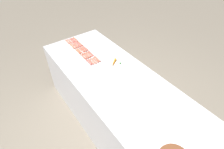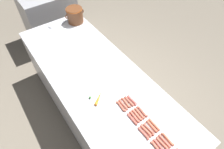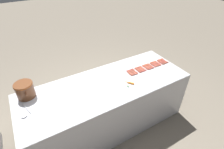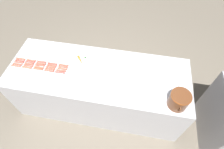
{
  "view_description": "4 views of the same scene",
  "coord_description": "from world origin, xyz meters",
  "px_view_note": "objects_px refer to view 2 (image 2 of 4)",
  "views": [
    {
      "loc": [
        0.96,
        1.2,
        2.28
      ],
      "look_at": [
        0.06,
        -0.05,
        0.93
      ],
      "focal_mm": 28.89,
      "sensor_mm": 36.0,
      "label": 1
    },
    {
      "loc": [
        -0.62,
        -1.18,
        2.39
      ],
      "look_at": [
        0.1,
        -0.16,
        0.94
      ],
      "focal_mm": 29.93,
      "sensor_mm": 36.0,
      "label": 2
    },
    {
      "loc": [
        -1.69,
        0.9,
        2.41
      ],
      "look_at": [
        0.08,
        -0.14,
        0.92
      ],
      "focal_mm": 27.71,
      "sensor_mm": 36.0,
      "label": 3
    },
    {
      "loc": [
        1.37,
        0.45,
        2.7
      ],
      "look_at": [
        0.05,
        0.2,
        0.9
      ],
      "focal_mm": 28.09,
      "sensor_mm": 36.0,
      "label": 4
    }
  ],
  "objects_px": {
    "hot_dog_11": "(162,143)",
    "hot_dog_16": "(165,141)",
    "hot_dog_2": "(144,133)",
    "hot_dog_17": "(152,126)",
    "hot_dog_4": "(121,106)",
    "hot_dog_9": "(123,104)",
    "hot_dog_21": "(168,139)",
    "hot_dog_19": "(129,101)",
    "hot_dog_3": "(132,119)",
    "hot_dog_7": "(146,130)",
    "hot_dog_22": "(154,124)",
    "hot_dog_6": "(159,146)",
    "hot_dog_24": "(132,100)",
    "hot_dog_18": "(140,113)",
    "bean_pot": "(75,15)",
    "hot_dog_23": "(142,111)",
    "hot_dog_13": "(137,115)",
    "carrot": "(98,98)",
    "hot_dog_12": "(149,129)",
    "hot_dog_1": "(157,148)",
    "serving_spoon": "(54,26)",
    "hot_dog_8": "(134,117)",
    "back_cabinet": "(50,18)",
    "hot_dog_14": "(126,103)"
  },
  "relations": [
    {
      "from": "hot_dog_12",
      "to": "hot_dog_16",
      "type": "distance_m",
      "value": 0.16
    },
    {
      "from": "hot_dog_7",
      "to": "hot_dog_17",
      "type": "xyz_separation_m",
      "value": [
        0.07,
        -0.0,
        0.0
      ]
    },
    {
      "from": "back_cabinet",
      "to": "hot_dog_17",
      "type": "distance_m",
      "value": 2.77
    },
    {
      "from": "hot_dog_2",
      "to": "hot_dog_23",
      "type": "distance_m",
      "value": 0.21
    },
    {
      "from": "hot_dog_4",
      "to": "bean_pot",
      "type": "height_order",
      "value": "bean_pot"
    },
    {
      "from": "hot_dog_19",
      "to": "hot_dog_22",
      "type": "height_order",
      "value": "same"
    },
    {
      "from": "hot_dog_4",
      "to": "hot_dog_24",
      "type": "height_order",
      "value": "same"
    },
    {
      "from": "hot_dog_1",
      "to": "hot_dog_9",
      "type": "distance_m",
      "value": 0.48
    },
    {
      "from": "hot_dog_2",
      "to": "hot_dog_23",
      "type": "xyz_separation_m",
      "value": [
        0.13,
        0.16,
        0.0
      ]
    },
    {
      "from": "hot_dog_21",
      "to": "hot_dog_19",
      "type": "bearing_deg",
      "value": 93.55
    },
    {
      "from": "hot_dog_22",
      "to": "hot_dog_11",
      "type": "bearing_deg",
      "value": -111.61
    },
    {
      "from": "hot_dog_7",
      "to": "hot_dog_13",
      "type": "distance_m",
      "value": 0.16
    },
    {
      "from": "hot_dog_23",
      "to": "hot_dog_11",
      "type": "bearing_deg",
      "value": -101.29
    },
    {
      "from": "hot_dog_1",
      "to": "hot_dog_7",
      "type": "distance_m",
      "value": 0.16
    },
    {
      "from": "bean_pot",
      "to": "serving_spoon",
      "type": "distance_m",
      "value": 0.34
    },
    {
      "from": "hot_dog_3",
      "to": "hot_dog_2",
      "type": "bearing_deg",
      "value": -91.63
    },
    {
      "from": "hot_dog_18",
      "to": "bean_pot",
      "type": "bearing_deg",
      "value": 82.1
    },
    {
      "from": "hot_dog_4",
      "to": "hot_dog_16",
      "type": "relative_size",
      "value": 1.0
    },
    {
      "from": "hot_dog_2",
      "to": "hot_dog_17",
      "type": "distance_m",
      "value": 0.1
    },
    {
      "from": "hot_dog_9",
      "to": "hot_dog_19",
      "type": "relative_size",
      "value": 1.0
    },
    {
      "from": "hot_dog_3",
      "to": "hot_dog_7",
      "type": "relative_size",
      "value": 1.0
    },
    {
      "from": "hot_dog_14",
      "to": "hot_dog_3",
      "type": "bearing_deg",
      "value": -110.01
    },
    {
      "from": "hot_dog_1",
      "to": "hot_dog_16",
      "type": "relative_size",
      "value": 1.0
    },
    {
      "from": "hot_dog_3",
      "to": "hot_dog_4",
      "type": "height_order",
      "value": "same"
    },
    {
      "from": "back_cabinet",
      "to": "hot_dog_13",
      "type": "bearing_deg",
      "value": -93.52
    },
    {
      "from": "hot_dog_2",
      "to": "hot_dog_8",
      "type": "bearing_deg",
      "value": 77.81
    },
    {
      "from": "bean_pot",
      "to": "hot_dog_1",
      "type": "bearing_deg",
      "value": -99.3
    },
    {
      "from": "hot_dog_4",
      "to": "hot_dog_9",
      "type": "bearing_deg",
      "value": 7.26
    },
    {
      "from": "hot_dog_8",
      "to": "hot_dog_9",
      "type": "xyz_separation_m",
      "value": [
        -0.0,
        0.16,
        0.0
      ]
    },
    {
      "from": "hot_dog_11",
      "to": "hot_dog_16",
      "type": "height_order",
      "value": "same"
    },
    {
      "from": "hot_dog_7",
      "to": "hot_dog_19",
      "type": "height_order",
      "value": "same"
    },
    {
      "from": "hot_dog_3",
      "to": "hot_dog_16",
      "type": "bearing_deg",
      "value": -73.45
    },
    {
      "from": "hot_dog_14",
      "to": "hot_dog_1",
      "type": "bearing_deg",
      "value": -97.42
    },
    {
      "from": "hot_dog_7",
      "to": "hot_dog_17",
      "type": "bearing_deg",
      "value": -0.74
    },
    {
      "from": "hot_dog_7",
      "to": "hot_dog_17",
      "type": "distance_m",
      "value": 0.07
    },
    {
      "from": "hot_dog_7",
      "to": "hot_dog_13",
      "type": "xyz_separation_m",
      "value": [
        0.03,
        0.16,
        0.0
      ]
    },
    {
      "from": "carrot",
      "to": "hot_dog_21",
      "type": "bearing_deg",
      "value": -69.7
    },
    {
      "from": "hot_dog_17",
      "to": "hot_dog_21",
      "type": "xyz_separation_m",
      "value": [
        0.03,
        -0.16,
        0.0
      ]
    },
    {
      "from": "hot_dog_8",
      "to": "bean_pot",
      "type": "xyz_separation_m",
      "value": [
        0.29,
        1.65,
        0.11
      ]
    },
    {
      "from": "hot_dog_9",
      "to": "hot_dog_14",
      "type": "bearing_deg",
      "value": 3.35
    },
    {
      "from": "carrot",
      "to": "hot_dog_12",
      "type": "bearing_deg",
      "value": -70.52
    },
    {
      "from": "back_cabinet",
      "to": "hot_dog_9",
      "type": "distance_m",
      "value": 2.46
    },
    {
      "from": "back_cabinet",
      "to": "hot_dog_3",
      "type": "relative_size",
      "value": 6.85
    },
    {
      "from": "hot_dog_16",
      "to": "hot_dog_2",
      "type": "bearing_deg",
      "value": 122.39
    },
    {
      "from": "hot_dog_6",
      "to": "hot_dog_19",
      "type": "distance_m",
      "value": 0.48
    },
    {
      "from": "hot_dog_12",
      "to": "hot_dog_11",
      "type": "bearing_deg",
      "value": -89.24
    },
    {
      "from": "hot_dog_6",
      "to": "hot_dog_13",
      "type": "distance_m",
      "value": 0.32
    },
    {
      "from": "hot_dog_3",
      "to": "back_cabinet",
      "type": "bearing_deg",
      "value": 85.13
    },
    {
      "from": "hot_dog_13",
      "to": "hot_dog_21",
      "type": "xyz_separation_m",
      "value": [
        0.06,
        -0.32,
        0.0
      ]
    },
    {
      "from": "hot_dog_3",
      "to": "hot_dog_14",
      "type": "bearing_deg",
      "value": 69.99
    }
  ]
}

